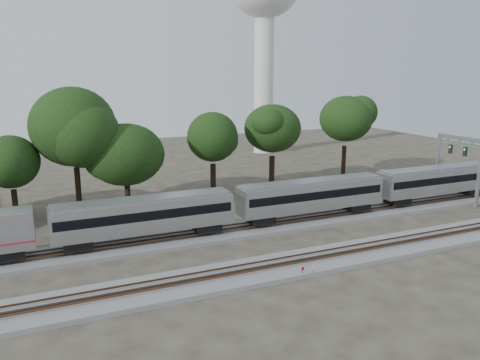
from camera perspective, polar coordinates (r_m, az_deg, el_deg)
The scene contains 15 objects.
ground at distance 41.79m, azimuth -3.73°, elevation -9.85°, with size 160.00×160.00×0.00m, color #383328.
track_far at distance 47.03m, azimuth -6.24°, elevation -6.98°, with size 160.00×5.00×0.73m.
track_near at distance 38.29m, azimuth -1.64°, elevation -11.71°, with size 160.00×5.00×0.73m.
train at distance 63.48m, azimuth 22.98°, elevation 0.07°, with size 125.11×3.04×4.49m.
switch_stand_red at distance 38.67m, azimuth 7.65°, elevation -10.93°, with size 0.30×0.08×0.93m.
switch_stand_white at distance 39.01m, azimuth 8.92°, elevation -10.81°, with size 0.28×0.05×0.88m.
switch_lever at distance 40.57m, azimuth 10.26°, elevation -10.54°, with size 0.50×0.30×0.30m, color #512D19.
water_tower at distance 97.20m, azimuth 3.02°, elevation 20.05°, with size 13.75×13.75×38.06m.
signal_gantry at distance 65.23m, azimuth 25.12°, elevation 2.87°, with size 0.58×6.91×8.41m.
tree_2 at distance 56.39m, azimuth -26.18°, elevation 1.98°, with size 6.87×6.87×9.69m.
tree_3 at distance 56.25m, azimuth -19.65°, elevation 6.13°, with size 10.39×10.39×14.65m.
tree_4 at distance 54.73m, azimuth -13.79°, elevation 2.99°, with size 7.19×7.19×10.14m.
tree_5 at distance 62.01m, azimuth -3.36°, elevation 5.24°, with size 8.02×8.02×11.31m.
tree_6 at distance 65.96m, azimuth 3.98°, elevation 6.28°, with size 8.69×8.69×12.26m.
tree_7 at distance 74.63m, azimuth 12.77°, elevation 7.29°, with size 9.37×9.37×13.21m.
Camera 1 is at (-12.92, -36.30, 16.19)m, focal length 35.00 mm.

